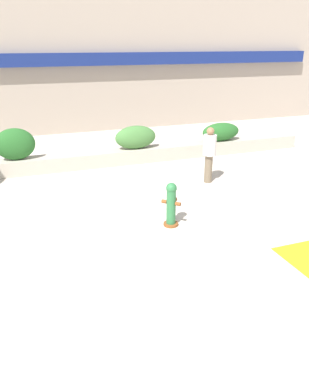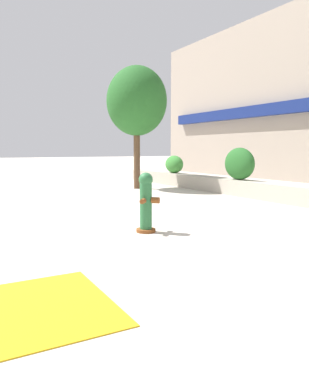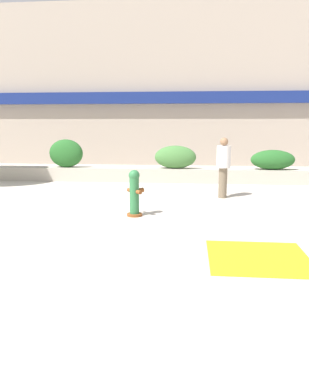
{
  "view_description": "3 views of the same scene",
  "coord_description": "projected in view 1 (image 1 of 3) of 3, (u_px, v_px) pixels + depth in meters",
  "views": [
    {
      "loc": [
        -1.57,
        -6.6,
        4.07
      ],
      "look_at": [
        1.27,
        1.28,
        0.72
      ],
      "focal_mm": 35.0,
      "sensor_mm": 36.0,
      "label": 1
    },
    {
      "loc": [
        7.4,
        -2.29,
        1.5
      ],
      "look_at": [
        0.98,
        1.29,
        0.65
      ],
      "focal_mm": 35.0,
      "sensor_mm": 36.0,
      "label": 2
    },
    {
      "loc": [
        2.79,
        -7.57,
        2.13
      ],
      "look_at": [
        1.97,
        1.01,
        0.54
      ],
      "focal_mm": 35.0,
      "sensor_mm": 36.0,
      "label": 3
    }
  ],
  "objects": [
    {
      "name": "ground_plane",
      "position": [
        118.0,
        253.0,
        7.77
      ],
      "size": [
        120.0,
        120.0,
        0.0
      ],
      "primitive_type": "plane",
      "color": "beige"
    },
    {
      "name": "building_facade",
      "position": [
        47.0,
        44.0,
        16.75
      ],
      "size": [
        30.0,
        1.36,
        8.0
      ],
      "color": "gray",
      "rests_on": "ground"
    },
    {
      "name": "planter_wall_low",
      "position": [
        74.0,
        161.0,
        12.92
      ],
      "size": [
        18.0,
        0.7,
        0.5
      ],
      "primitive_type": "cube",
      "color": "#ADA393",
      "rests_on": "ground"
    },
    {
      "name": "hedge_bush_1",
      "position": [
        15.0,
        144.0,
        12.06
      ],
      "size": [
        1.27,
        0.58,
        1.04
      ],
      "primitive_type": "ellipsoid",
      "color": "#235B23",
      "rests_on": "planter_wall_low"
    },
    {
      "name": "hedge_bush_2",
      "position": [
        136.0,
        137.0,
        13.38
      ],
      "size": [
        1.5,
        0.6,
        0.83
      ],
      "primitive_type": "ellipsoid",
      "color": "#427538",
      "rests_on": "planter_wall_low"
    },
    {
      "name": "hedge_bush_3",
      "position": [
        221.0,
        132.0,
        14.48
      ],
      "size": [
        1.54,
        0.64,
        0.7
      ],
      "primitive_type": "ellipsoid",
      "color": "#235B23",
      "rests_on": "planter_wall_low"
    },
    {
      "name": "fire_hydrant",
      "position": [
        171.0,
        204.0,
        8.76
      ],
      "size": [
        0.5,
        0.5,
        1.08
      ],
      "color": "brown",
      "rests_on": "ground"
    },
    {
      "name": "pedestrian",
      "position": [
        209.0,
        152.0,
        11.37
      ],
      "size": [
        0.46,
        0.46,
        1.73
      ],
      "color": "brown",
      "rests_on": "ground"
    }
  ]
}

